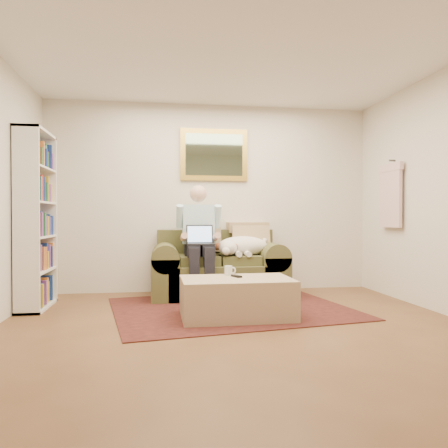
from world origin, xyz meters
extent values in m
cube|color=brown|center=(0.00, 0.00, 0.00)|extent=(4.50, 5.00, 0.01)
cube|color=white|center=(0.00, 0.00, 2.60)|extent=(4.50, 5.00, 0.01)
cube|color=beige|center=(0.00, 2.50, 1.30)|extent=(4.50, 0.01, 2.60)
cube|color=black|center=(0.07, 1.24, 0.01)|extent=(2.85, 2.43, 0.01)
cube|color=brown|center=(0.04, 2.00, 0.21)|extent=(1.30, 0.83, 0.42)
cube|color=brown|center=(0.04, 2.36, 0.64)|extent=(1.58, 0.18, 0.43)
cube|color=brown|center=(-0.65, 2.00, 0.26)|extent=(0.34, 0.83, 0.87)
cube|color=brown|center=(0.72, 2.00, 0.26)|extent=(0.34, 0.83, 0.87)
cube|color=brown|center=(-0.22, 1.95, 0.48)|extent=(0.49, 0.56, 0.12)
cube|color=brown|center=(0.29, 1.95, 0.48)|extent=(0.49, 0.56, 0.12)
cube|color=black|center=(-0.22, 1.75, 0.70)|extent=(0.33, 0.23, 0.02)
cube|color=black|center=(-0.22, 1.87, 0.82)|extent=(0.33, 0.06, 0.23)
cube|color=#99BFF2|center=(-0.22, 1.86, 0.82)|extent=(0.30, 0.05, 0.20)
cube|color=tan|center=(0.06, 0.79, 0.20)|extent=(1.13, 0.72, 0.41)
cylinder|color=white|center=(0.01, 1.03, 0.46)|extent=(0.08, 0.08, 0.10)
cube|color=black|center=(0.07, 0.87, 0.42)|extent=(0.10, 0.16, 0.02)
cube|color=gold|center=(0.04, 2.48, 1.90)|extent=(0.94, 0.04, 0.72)
cube|color=gray|center=(0.04, 2.46, 1.90)|extent=(0.80, 0.01, 0.58)
camera|label=1|loc=(-0.71, -3.58, 1.03)|focal=35.00mm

